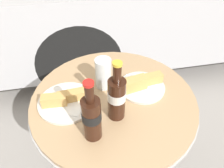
% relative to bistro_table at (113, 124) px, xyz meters
% --- Properties ---
extents(bistro_table, '(0.73, 0.73, 0.76)m').
position_rel_bistro_table_xyz_m(bistro_table, '(0.00, 0.00, 0.00)').
color(bistro_table, '#B7B7BC').
rests_on(bistro_table, ground_plane).
extents(cola_bottle_left, '(0.07, 0.07, 0.26)m').
position_rel_bistro_table_xyz_m(cola_bottle_left, '(-0.11, -0.17, 0.28)').
color(cola_bottle_left, '#33190F').
rests_on(cola_bottle_left, bistro_table).
extents(cola_bottle_right, '(0.07, 0.07, 0.26)m').
position_rel_bistro_table_xyz_m(cola_bottle_right, '(-0.01, -0.09, 0.28)').
color(cola_bottle_right, '#33190F').
rests_on(cola_bottle_right, bistro_table).
extents(drinking_glass, '(0.07, 0.07, 0.14)m').
position_rel_bistro_table_xyz_m(drinking_glass, '(-0.03, 0.09, 0.25)').
color(drinking_glass, black).
rests_on(drinking_glass, bistro_table).
extents(lunch_plate_near, '(0.22, 0.21, 0.07)m').
position_rel_bistro_table_xyz_m(lunch_plate_near, '(0.13, 0.04, 0.20)').
color(lunch_plate_near, silver).
rests_on(lunch_plate_near, bistro_table).
extents(lunch_plate_far, '(0.24, 0.24, 0.06)m').
position_rel_bistro_table_xyz_m(lunch_plate_far, '(-0.20, 0.01, 0.20)').
color(lunch_plate_far, silver).
rests_on(lunch_plate_far, bistro_table).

